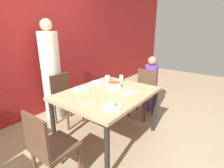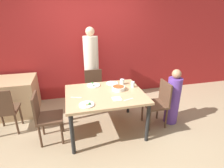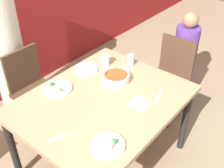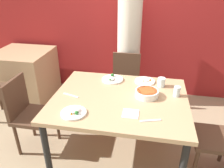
{
  "view_description": "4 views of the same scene",
  "coord_description": "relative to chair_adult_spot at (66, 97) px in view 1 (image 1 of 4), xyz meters",
  "views": [
    {
      "loc": [
        -1.79,
        -1.44,
        1.61
      ],
      "look_at": [
        0.09,
        -0.02,
        0.84
      ],
      "focal_mm": 28.0,
      "sensor_mm": 36.0,
      "label": 1
    },
    {
      "loc": [
        -0.55,
        -2.65,
        2.0
      ],
      "look_at": [
        0.12,
        -0.01,
        0.9
      ],
      "focal_mm": 28.0,
      "sensor_mm": 36.0,
      "label": 2
    },
    {
      "loc": [
        -1.3,
        -1.15,
        2.12
      ],
      "look_at": [
        0.03,
        -0.07,
        0.9
      ],
      "focal_mm": 45.0,
      "sensor_mm": 36.0,
      "label": 3
    },
    {
      "loc": [
        0.27,
        -1.84,
        1.84
      ],
      "look_at": [
        -0.09,
        0.07,
        0.85
      ],
      "focal_mm": 35.0,
      "sensor_mm": 36.0,
      "label": 4
    }
  ],
  "objects": [
    {
      "name": "glass_water_short",
      "position": [
        0.46,
        -0.56,
        0.32
      ],
      "size": [
        0.08,
        0.08,
        0.1
      ],
      "color": "silver",
      "rests_on": "dining_table"
    },
    {
      "name": "person_child",
      "position": [
        1.36,
        -0.94,
        0.02
      ],
      "size": [
        0.25,
        0.25,
        1.08
      ],
      "color": "#5B3893",
      "rests_on": "ground_plane"
    },
    {
      "name": "spoon_steel",
      "position": [
        0.37,
        -1.2,
        0.27
      ],
      "size": [
        0.18,
        0.07,
        0.01
      ],
      "color": "silver",
      "rests_on": "dining_table"
    },
    {
      "name": "bowl_curry",
      "position": [
        0.32,
        -0.8,
        0.3
      ],
      "size": [
        0.23,
        0.23,
        0.07
      ],
      "color": "white",
      "rests_on": "dining_table"
    },
    {
      "name": "dining_table",
      "position": [
        0.06,
        -0.87,
        0.19
      ],
      "size": [
        1.32,
        1.07,
        0.74
      ],
      "color": "tan",
      "rests_on": "ground_plane"
    },
    {
      "name": "chair_child_spot",
      "position": [
        1.05,
        -0.94,
        0.0
      ],
      "size": [
        0.4,
        0.4,
        0.86
      ],
      "rotation": [
        0.0,
        0.0,
        -1.57
      ],
      "color": "#4C3323",
      "rests_on": "ground_plane"
    },
    {
      "name": "plate_rice_child",
      "position": [
        -0.09,
        -0.5,
        0.28
      ],
      "size": [
        0.24,
        0.24,
        0.06
      ],
      "color": "white",
      "rests_on": "dining_table"
    },
    {
      "name": "chair_adult_spot",
      "position": [
        0.0,
        0.0,
        0.0
      ],
      "size": [
        0.4,
        0.4,
        0.86
      ],
      "color": "#4C3323",
      "rests_on": "ground_plane"
    },
    {
      "name": "ground_plane",
      "position": [
        0.06,
        -0.87,
        -0.47
      ],
      "size": [
        10.0,
        10.0,
        0.0
      ],
      "primitive_type": "plane",
      "color": "#998466"
    },
    {
      "name": "person_adult",
      "position": [
        0.0,
        0.34,
        0.34
      ],
      "size": [
        0.33,
        0.33,
        1.74
      ],
      "color": "beige",
      "rests_on": "ground_plane"
    },
    {
      "name": "wall_back",
      "position": [
        0.06,
        0.7,
        0.88
      ],
      "size": [
        10.0,
        0.06,
        2.7
      ],
      "color": "maroon",
      "rests_on": "ground_plane"
    },
    {
      "name": "glass_water_tall",
      "position": [
        0.61,
        -0.74,
        0.32
      ],
      "size": [
        0.07,
        0.07,
        0.1
      ],
      "color": "silver",
      "rests_on": "dining_table"
    },
    {
      "name": "plate_rice_adult",
      "position": [
        0.28,
        -0.48,
        0.28
      ],
      "size": [
        0.22,
        0.22,
        0.05
      ],
      "color": "white",
      "rests_on": "dining_table"
    },
    {
      "name": "napkin_folded",
      "position": [
        0.19,
        -1.13,
        0.27
      ],
      "size": [
        0.14,
        0.14,
        0.01
      ],
      "color": "white",
      "rests_on": "dining_table"
    },
    {
      "name": "fork_steel",
      "position": [
        -0.43,
        -0.92,
        0.27
      ],
      "size": [
        0.18,
        0.07,
        0.01
      ],
      "color": "silver",
      "rests_on": "dining_table"
    },
    {
      "name": "chair_empty_left",
      "position": [
        -0.94,
        -0.92,
        0.0
      ],
      "size": [
        0.4,
        0.4,
        0.86
      ],
      "rotation": [
        0.0,
        0.0,
        1.57
      ],
      "color": "#4C3323",
      "rests_on": "ground_plane"
    },
    {
      "name": "plate_noodles",
      "position": [
        -0.29,
        -1.22,
        0.28
      ],
      "size": [
        0.22,
        0.22,
        0.05
      ],
      "color": "white",
      "rests_on": "dining_table"
    }
  ]
}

